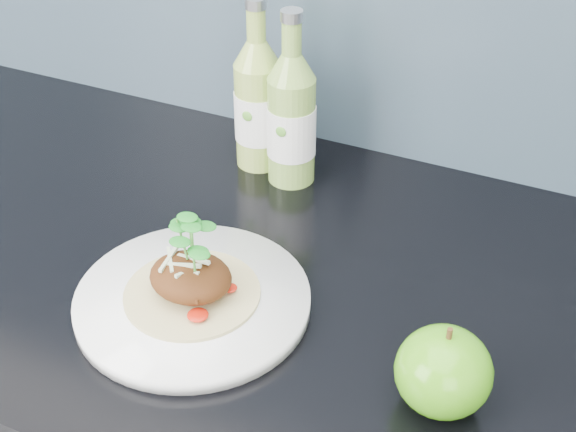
% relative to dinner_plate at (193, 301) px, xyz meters
% --- Properties ---
extents(dinner_plate, '(0.31, 0.31, 0.02)m').
position_rel_dinner_plate_xyz_m(dinner_plate, '(0.00, 0.00, 0.00)').
color(dinner_plate, white).
rests_on(dinner_plate, kitchen_counter).
extents(pork_taco, '(0.14, 0.14, 0.09)m').
position_rel_dinner_plate_xyz_m(pork_taco, '(-0.00, 0.00, 0.04)').
color(pork_taco, tan).
rests_on(pork_taco, dinner_plate).
extents(green_apple, '(0.10, 0.10, 0.09)m').
position_rel_dinner_plate_xyz_m(green_apple, '(0.27, -0.02, 0.03)').
color(green_apple, '#36900F').
rests_on(green_apple, kitchen_counter).
extents(cider_bottle_left, '(0.07, 0.07, 0.22)m').
position_rel_dinner_plate_xyz_m(cider_bottle_left, '(-0.06, 0.28, 0.08)').
color(cider_bottle_left, '#99B74C').
rests_on(cider_bottle_left, kitchen_counter).
extents(cider_bottle_right, '(0.07, 0.07, 0.22)m').
position_rel_dinner_plate_xyz_m(cider_bottle_right, '(-0.01, 0.27, 0.08)').
color(cider_bottle_right, '#7FAA46').
rests_on(cider_bottle_right, kitchen_counter).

